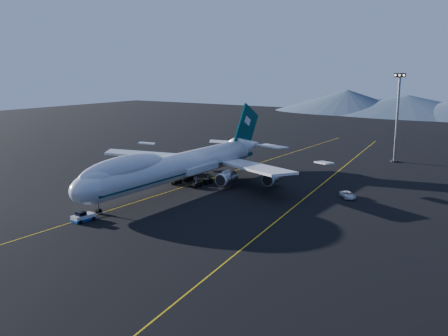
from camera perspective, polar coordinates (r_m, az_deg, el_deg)
The scene contains 7 objects.
ground at distance 125.00m, azimuth -5.15°, elevation -2.33°, with size 500.00×500.00×0.00m, color black.
taxiway_line_main at distance 125.00m, azimuth -5.15°, elevation -2.33°, with size 0.25×220.00×0.01m, color gold.
taxiway_line_side at distance 118.12m, azimuth 9.43°, elevation -3.25°, with size 0.25×200.00×0.01m, color gold.
boeing_747 at distance 123.78m, azimuth -5.19°, elevation 0.29°, with size 59.62×72.43×19.37m.
pushback_tug at distance 102.12m, azimuth -15.77°, elevation -5.50°, with size 2.97×4.78×2.00m.
service_van at distance 118.67m, azimuth 13.96°, elevation -3.00°, with size 2.50×5.43×1.51m, color silver.
floodlight_mast at distance 166.83m, azimuth 19.18°, elevation 5.46°, with size 3.45×2.59×27.95m.
Camera 1 is at (76.09, -94.68, 29.51)m, focal length 40.00 mm.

